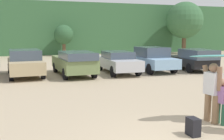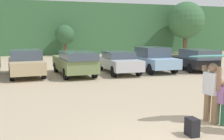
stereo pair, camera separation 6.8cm
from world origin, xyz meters
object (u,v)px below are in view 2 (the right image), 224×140
object	(u,v)px
person_adult	(212,89)
surfboard_teal	(218,56)
parked_car_olive_green	(75,62)
person_child	(221,99)
parked_car_silver	(118,61)
parked_car_black	(193,59)
parked_car_sky_blue	(152,59)
parked_car_tan	(26,62)
backpack_dropped	(192,127)

from	to	relation	value
person_adult	surfboard_teal	distance (m)	0.95
parked_car_olive_green	person_child	world-z (taller)	parked_car_olive_green
parked_car_silver	parked_car_black	bearing A→B (deg)	-93.02
parked_car_olive_green	parked_car_sky_blue	size ratio (longest dim) A/B	1.05
person_child	parked_car_tan	bearing A→B (deg)	-71.97
parked_car_olive_green	person_adult	world-z (taller)	person_adult
parked_car_black	person_child	world-z (taller)	parked_car_black
parked_car_olive_green	surfboard_teal	xyz separation A→B (m)	(2.28, -9.72, 1.09)
person_adult	parked_car_sky_blue	bearing A→B (deg)	-114.44
parked_car_tan	surfboard_teal	size ratio (longest dim) A/B	2.61
parked_car_silver	parked_car_sky_blue	bearing A→B (deg)	-84.92
parked_car_tan	person_adult	bearing A→B (deg)	-158.21
parked_car_silver	parked_car_sky_blue	xyz separation A→B (m)	(2.43, 0.16, 0.08)
parked_car_tan	parked_car_olive_green	bearing A→B (deg)	-108.31
parked_car_tan	parked_car_black	bearing A→B (deg)	-98.25
parked_car_olive_green	parked_car_silver	size ratio (longest dim) A/B	1.03
parked_car_sky_blue	parked_car_tan	bearing A→B (deg)	87.23
parked_car_olive_green	parked_car_black	xyz separation A→B (m)	(8.09, -0.17, -0.03)
parked_car_silver	person_child	distance (m)	10.21
parked_car_olive_green	person_adult	bearing A→B (deg)	-170.81
parked_car_sky_blue	parked_car_black	size ratio (longest dim) A/B	0.97
parked_car_silver	person_adult	world-z (taller)	person_adult
surfboard_teal	parked_car_black	bearing A→B (deg)	-115.84
parked_car_silver	person_child	world-z (taller)	parked_car_silver
parked_car_sky_blue	parked_car_silver	bearing A→B (deg)	93.38
parked_car_sky_blue	surfboard_teal	world-z (taller)	surfboard_teal
parked_car_sky_blue	backpack_dropped	world-z (taller)	parked_car_sky_blue
surfboard_teal	parked_car_sky_blue	bearing A→B (deg)	-100.97
parked_car_tan	parked_car_sky_blue	xyz separation A→B (m)	(8.05, -0.35, 0.01)
parked_car_tan	parked_car_olive_green	world-z (taller)	parked_car_tan
surfboard_teal	backpack_dropped	bearing A→B (deg)	35.55
parked_car_olive_green	surfboard_teal	size ratio (longest dim) A/B	2.67
parked_car_silver	person_adult	xyz separation A→B (m)	(-0.69, -9.95, 0.22)
person_adult	surfboard_teal	xyz separation A→B (m)	(0.14, -0.01, 0.94)
parked_car_sky_blue	backpack_dropped	distance (m)	11.64
parked_car_tan	parked_car_black	xyz separation A→B (m)	(10.88, -0.91, -0.04)
parked_car_olive_green	person_adult	xyz separation A→B (m)	(2.15, -9.72, 0.16)
person_child	person_adult	bearing A→B (deg)	-69.91
parked_car_sky_blue	person_adult	size ratio (longest dim) A/B	2.68
parked_car_tan	person_adult	size ratio (longest dim) A/B	2.75
parked_car_silver	surfboard_teal	xyz separation A→B (m)	(-0.55, -9.96, 1.16)
parked_car_olive_green	person_adult	distance (m)	9.95
person_adult	person_child	bearing A→B (deg)	110.09
parked_car_olive_green	parked_car_sky_blue	world-z (taller)	parked_car_sky_blue
surfboard_teal	backpack_dropped	distance (m)	2.20
parked_car_tan	parked_car_silver	xyz separation A→B (m)	(5.62, -0.50, -0.08)
parked_car_olive_green	parked_car_black	bearing A→B (deg)	-94.48
parked_car_black	person_child	distance (m)	11.39
parked_car_tan	surfboard_teal	distance (m)	11.67
parked_car_olive_green	parked_car_silver	world-z (taller)	parked_car_olive_green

